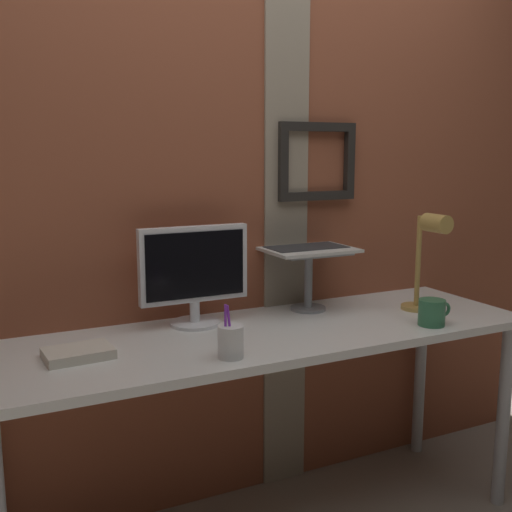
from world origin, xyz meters
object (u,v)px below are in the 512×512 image
monitor (194,270)px  desk_lamp (428,251)px  coffee_mug (432,312)px  laptop (301,236)px  pen_cup (231,341)px

monitor → desk_lamp: bearing=-15.0°
monitor → coffee_mug: 0.87m
laptop → pen_cup: 0.71m
monitor → desk_lamp: (0.87, -0.23, 0.04)m
monitor → laptop: size_ratio=1.16×
pen_cup → desk_lamp: bearing=9.4°
monitor → laptop: laptop is taller
monitor → coffee_mug: monitor is taller
monitor → laptop: (0.48, 0.06, 0.08)m
laptop → coffee_mug: laptop is taller
desk_lamp → pen_cup: desk_lamp is taller
monitor → laptop: 0.49m
laptop → desk_lamp: (0.39, -0.30, -0.05)m
monitor → pen_cup: monitor is taller
laptop → pen_cup: laptop is taller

